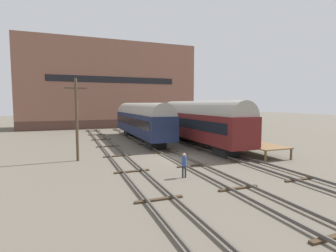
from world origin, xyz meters
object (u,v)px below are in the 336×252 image
Objects in this scene: train_car_maroon at (199,121)px; bench at (240,136)px; person_worker at (184,163)px; train_car_navy at (141,119)px; utility_pole at (77,118)px.

bench is at bearing -55.12° from train_car_maroon.
train_car_maroon is 10.21× the size of person_worker.
train_car_navy is 13.56m from bench.
train_car_maroon is 12.30× the size of bench.
person_worker is (-9.70, -6.92, -0.56)m from bench.
train_car_maroon is 5.06m from bench.
utility_pole reaches higher than train_car_navy.
train_car_maroon is 13.07m from person_worker.
train_car_maroon reaches higher than bench.
bench is (7.71, -11.08, -1.31)m from train_car_navy.
train_car_maroon is at bearing -55.22° from train_car_navy.
bench is at bearing 35.52° from person_worker.
person_worker is (-1.99, -18.01, -1.87)m from train_car_navy.
bench is 11.93m from person_worker.
person_worker is 10.77m from utility_pole.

